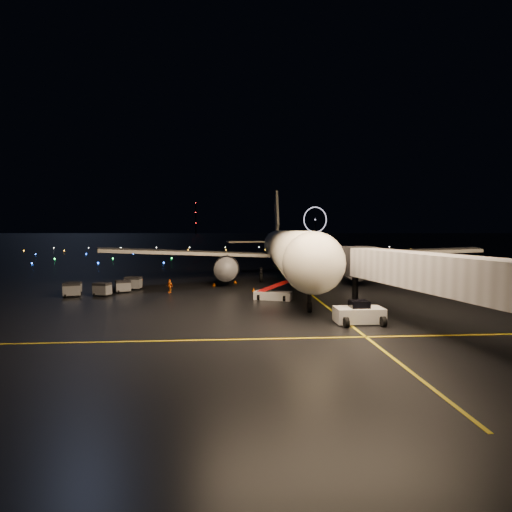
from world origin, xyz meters
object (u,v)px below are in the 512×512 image
object	(u,v)px
baggage_cart_0	(102,289)
baggage_cart_3	(73,288)
pushback_tug	(359,312)
baggage_cart_1	(133,283)
belt_loader	(273,287)
baggage_cart_4	(72,290)
crew_c	(170,286)
airliner	(286,229)
baggage_cart_2	(123,286)

from	to	relation	value
baggage_cart_0	baggage_cart_3	bearing A→B (deg)	170.09
pushback_tug	baggage_cart_1	xyz separation A→B (m)	(-25.19, 22.30, -0.13)
belt_loader	baggage_cart_3	distance (m)	26.83
pushback_tug	baggage_cart_4	distance (m)	35.67
baggage_cart_0	baggage_cart_1	distance (m)	5.95
belt_loader	baggage_cart_1	distance (m)	21.12
crew_c	baggage_cart_3	world-z (taller)	crew_c
airliner	baggage_cart_3	bearing A→B (deg)	-155.02
baggage_cart_4	baggage_cart_1	bearing A→B (deg)	22.44
airliner	baggage_cart_1	size ratio (longest dim) A/B	28.83
baggage_cart_4	baggage_cart_2	bearing A→B (deg)	9.76
crew_c	baggage_cart_0	world-z (taller)	crew_c
baggage_cart_1	baggage_cart_2	bearing A→B (deg)	-98.55
crew_c	baggage_cart_0	xyz separation A→B (m)	(-8.25, -2.00, -0.07)
baggage_cart_0	baggage_cart_2	size ratio (longest dim) A/B	1.03
pushback_tug	baggage_cart_3	distance (m)	37.72
baggage_cart_1	baggage_cart_3	size ratio (longest dim) A/B	1.20
baggage_cart_0	baggage_cart_2	bearing A→B (deg)	73.48
airliner	baggage_cart_3	world-z (taller)	airliner
pushback_tug	baggage_cart_1	world-z (taller)	pushback_tug
baggage_cart_0	pushback_tug	bearing A→B (deg)	-13.26
pushback_tug	baggage_cart_2	bearing A→B (deg)	142.32
airliner	crew_c	size ratio (longest dim) A/B	33.78
belt_loader	baggage_cart_1	xyz separation A→B (m)	(-18.82, 9.56, -0.68)
airliner	baggage_cart_4	bearing A→B (deg)	-150.12
belt_loader	baggage_cart_0	world-z (taller)	belt_loader
belt_loader	baggage_cart_4	size ratio (longest dim) A/B	3.15
belt_loader	baggage_cart_2	xyz separation A→B (m)	(-19.58, 7.01, -0.77)
pushback_tug	baggage_cart_2	xyz separation A→B (m)	(-25.96, 19.75, -0.22)
baggage_cart_0	baggage_cart_2	distance (m)	3.36
airliner	baggage_cart_1	xyz separation A→B (m)	(-23.21, -9.19, -7.73)
baggage_cart_2	baggage_cart_3	distance (m)	6.41
pushback_tug	baggage_cart_2	distance (m)	32.62
baggage_cart_0	baggage_cart_3	distance (m)	5.09
baggage_cart_1	baggage_cart_4	distance (m)	8.48
crew_c	baggage_cart_4	bearing A→B (deg)	-132.35
pushback_tug	belt_loader	world-z (taller)	belt_loader
baggage_cart_0	baggage_cart_1	bearing A→B (deg)	81.40
airliner	crew_c	xyz separation A→B (m)	(-17.63, -12.50, -7.72)
airliner	baggage_cart_0	size ratio (longest dim) A/B	31.02
airliner	pushback_tug	size ratio (longest dim) A/B	14.07
crew_c	baggage_cart_2	xyz separation A→B (m)	(-6.34, 0.76, -0.09)
airliner	baggage_cart_2	world-z (taller)	airliner
baggage_cart_3	baggage_cart_4	world-z (taller)	baggage_cart_4
baggage_cart_0	baggage_cart_4	distance (m)	3.68
baggage_cart_0	baggage_cart_1	size ratio (longest dim) A/B	0.93
airliner	belt_loader	world-z (taller)	airliner
belt_loader	crew_c	distance (m)	14.66
baggage_cart_2	baggage_cart_3	bearing A→B (deg)	161.42
pushback_tug	baggage_cart_3	world-z (taller)	pushback_tug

